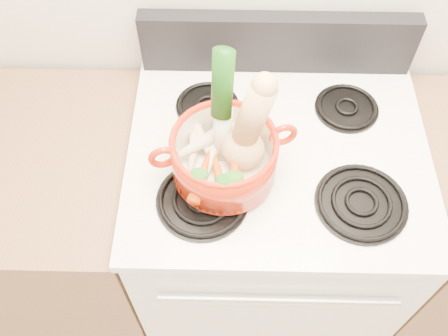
{
  "coord_description": "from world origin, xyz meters",
  "views": [
    {
      "loc": [
        -0.12,
        0.63,
        1.99
      ],
      "look_at": [
        -0.14,
        1.3,
        1.01
      ],
      "focal_mm": 40.0,
      "sensor_mm": 36.0,
      "label": 1
    }
  ],
  "objects_px": {
    "stove_body": "(266,235)",
    "squash": "(244,126)",
    "dutch_oven": "(224,157)",
    "leek": "(222,108)"
  },
  "relations": [
    {
      "from": "dutch_oven",
      "to": "leek",
      "type": "relative_size",
      "value": 0.79
    },
    {
      "from": "dutch_oven",
      "to": "squash",
      "type": "distance_m",
      "value": 0.11
    },
    {
      "from": "squash",
      "to": "dutch_oven",
      "type": "bearing_deg",
      "value": -141.55
    },
    {
      "from": "stove_body",
      "to": "squash",
      "type": "xyz_separation_m",
      "value": [
        -0.09,
        -0.07,
        0.66
      ]
    },
    {
      "from": "squash",
      "to": "leek",
      "type": "bearing_deg",
      "value": 168.23
    },
    {
      "from": "dutch_oven",
      "to": "squash",
      "type": "xyz_separation_m",
      "value": [
        0.04,
        0.02,
        0.1
      ]
    },
    {
      "from": "squash",
      "to": "stove_body",
      "type": "bearing_deg",
      "value": 53.23
    },
    {
      "from": "stove_body",
      "to": "squash",
      "type": "relative_size",
      "value": 3.49
    },
    {
      "from": "dutch_oven",
      "to": "leek",
      "type": "height_order",
      "value": "leek"
    },
    {
      "from": "leek",
      "to": "stove_body",
      "type": "bearing_deg",
      "value": 29.36
    }
  ]
}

